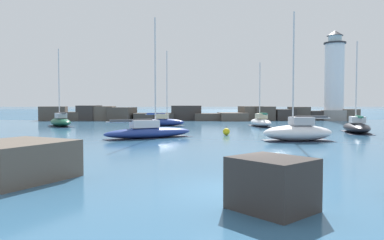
{
  "coord_description": "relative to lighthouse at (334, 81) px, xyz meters",
  "views": [
    {
      "loc": [
        -1.59,
        -12.59,
        3.0
      ],
      "look_at": [
        -1.02,
        18.02,
        1.62
      ],
      "focal_mm": 35.0,
      "sensor_mm": 36.0,
      "label": 1
    }
  ],
  "objects": [
    {
      "name": "sailboat_moored_1",
      "position": [
        -29.04,
        -32.52,
        -6.25
      ],
      "size": [
        7.88,
        5.58,
        10.36
      ],
      "color": "navy",
      "rests_on": "ground"
    },
    {
      "name": "open_sea_beyond",
      "position": [
        -24.31,
        60.75,
        -6.83
      ],
      "size": [
        400.0,
        116.0,
        0.01
      ],
      "color": "#235175",
      "rests_on": "ground"
    },
    {
      "name": "mooring_buoy_orange_near",
      "position": [
        -22.03,
        -29.68,
        -6.5
      ],
      "size": [
        0.66,
        0.66,
        0.86
      ],
      "color": "yellow",
      "rests_on": "ground"
    },
    {
      "name": "ground_plane",
      "position": [
        -24.31,
        -52.01,
        -6.83
      ],
      "size": [
        600.0,
        600.0,
        0.0
      ],
      "primitive_type": "plane",
      "color": "#336084"
    },
    {
      "name": "sailboat_moored_4",
      "position": [
        -42.05,
        -15.95,
        -6.18
      ],
      "size": [
        5.06,
        6.44,
        10.02
      ],
      "color": "#195138",
      "rests_on": "ground"
    },
    {
      "name": "sailboat_moored_6",
      "position": [
        -8.45,
        -26.98,
        -6.22
      ],
      "size": [
        3.99,
        7.17,
        9.32
      ],
      "color": "black",
      "rests_on": "ground"
    },
    {
      "name": "sailboat_moored_3",
      "position": [
        -16.15,
        -16.67,
        -6.21
      ],
      "size": [
        2.46,
        6.87,
        8.25
      ],
      "color": "white",
      "rests_on": "ground"
    },
    {
      "name": "lighthouse",
      "position": [
        0.0,
        0.0,
        0.0
      ],
      "size": [
        4.35,
        4.35,
        15.54
      ],
      "color": "gray",
      "rests_on": "ground"
    },
    {
      "name": "sailboat_moored_5",
      "position": [
        -16.91,
        -35.14,
        -6.1
      ],
      "size": [
        5.8,
        2.97,
        10.15
      ],
      "color": "white",
      "rests_on": "ground"
    },
    {
      "name": "sailboat_moored_7",
      "position": [
        -28.72,
        -15.17,
        -6.22
      ],
      "size": [
        5.68,
        2.83,
        9.85
      ],
      "color": "navy",
      "rests_on": "ground"
    },
    {
      "name": "breakwater_jetty",
      "position": [
        -23.99,
        0.89,
        -5.8
      ],
      "size": [
        55.42,
        6.78,
        2.6
      ],
      "color": "#4C443D",
      "rests_on": "ground"
    },
    {
      "name": "foreground_rocks",
      "position": [
        -29.83,
        -50.98,
        -6.1
      ],
      "size": [
        17.41,
        8.21,
        1.5
      ],
      "color": "brown",
      "rests_on": "ground"
    },
    {
      "name": "mooring_buoy_far_side",
      "position": [
        -35.61,
        -42.87,
        -6.48
      ],
      "size": [
        0.7,
        0.7,
        0.9
      ],
      "color": "red",
      "rests_on": "ground"
    }
  ]
}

